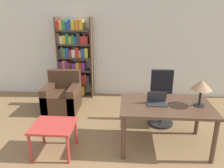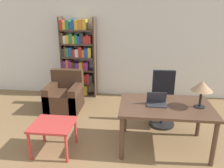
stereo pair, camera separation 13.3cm
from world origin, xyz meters
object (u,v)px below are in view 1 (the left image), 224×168
side_table_blue (53,129)px  bookshelf (74,60)px  table_lamp (202,86)px  desk (165,110)px  office_chair (161,100)px  armchair (62,98)px  laptop (157,101)px

side_table_blue → bookshelf: bearing=95.6°
table_lamp → side_table_blue: bearing=-172.4°
desk → table_lamp: size_ratio=3.45×
table_lamp → office_chair: bearing=117.9°
desk → bookshelf: bearing=132.8°
table_lamp → bookshelf: (-2.49, 2.16, -0.11)m
desk → office_chair: (0.06, 0.82, -0.17)m
armchair → table_lamp: bearing=-26.2°
side_table_blue → office_chair: bearing=32.2°
bookshelf → side_table_blue: bearing=-84.4°
laptop → armchair: bearing=147.0°
side_table_blue → desk: bearing=10.4°
desk → armchair: bearing=148.9°
office_chair → armchair: bearing=168.6°
laptop → table_lamp: table_lamp is taller
table_lamp → side_table_blue: table_lamp is taller
table_lamp → laptop: bearing=178.5°
desk → laptop: laptop is taller
laptop → bookshelf: (-1.84, 2.15, 0.18)m
laptop → table_lamp: (0.65, -0.02, 0.28)m
side_table_blue → bookshelf: 2.54m
bookshelf → laptop: bearing=-49.4°
desk → office_chair: office_chair is taller
armchair → bookshelf: size_ratio=0.43×
table_lamp → office_chair: table_lamp is taller
laptop → side_table_blue: (-1.60, -0.32, -0.38)m
desk → office_chair: size_ratio=1.35×
desk → office_chair: bearing=85.7°
desk → laptop: (-0.15, -0.00, 0.14)m
side_table_blue → bookshelf: bookshelf is taller
side_table_blue → armchair: size_ratio=0.74×
laptop → side_table_blue: 1.67m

